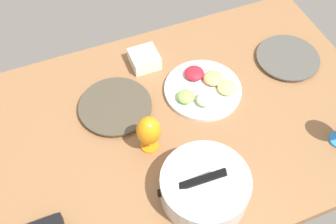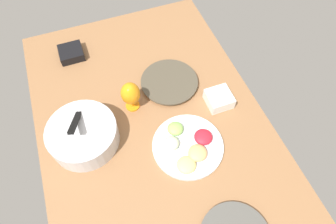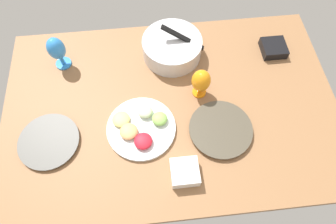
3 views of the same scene
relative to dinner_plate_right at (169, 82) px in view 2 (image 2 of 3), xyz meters
The scene contains 7 objects.
ground_plane 26.29cm from the dinner_plate_right, 143.57° to the left, with size 160.00×104.00×4.00cm, color #8C603D.
dinner_plate_right is the anchor object (origin of this frame).
mixing_bowl 49.61cm from the dinner_plate_right, 110.16° to the left, with size 31.34×30.32×18.09cm.
fruit_platter 36.44cm from the dinner_plate_right, behind, with size 31.54×31.54×5.60cm.
hurricane_glass_orange 23.88cm from the dinner_plate_right, 106.91° to the left, with size 8.97×8.97×16.40cm.
square_bowl_black 56.22cm from the dinner_plate_right, 49.74° to the left, with size 12.37×12.37×4.61cm.
square_bowl_white 26.49cm from the dinner_plate_right, 135.98° to the right, with size 11.59×11.59×6.10cm.
Camera 2 is at (-63.29, 16.41, 117.01)cm, focal length 30.84 mm.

